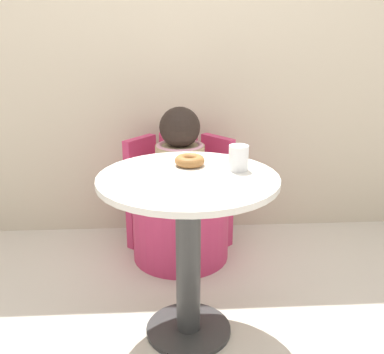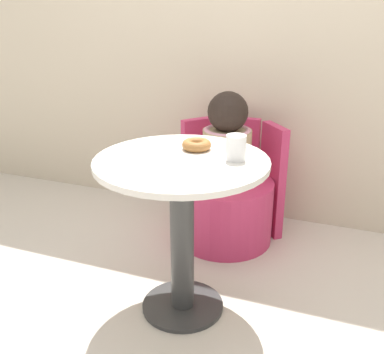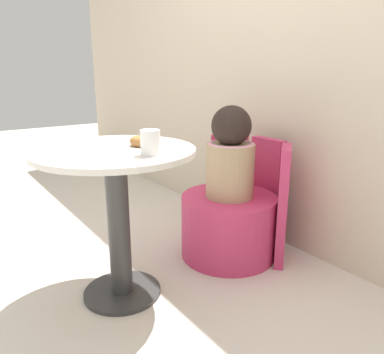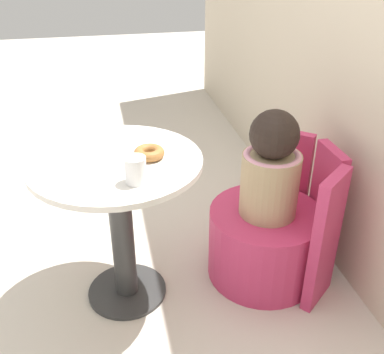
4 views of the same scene
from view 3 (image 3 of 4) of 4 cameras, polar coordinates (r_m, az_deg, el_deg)
The scene contains 8 objects.
ground_plane at distance 1.90m, azimuth -10.38°, elevation -17.84°, with size 12.00×12.00×0.00m, color beige.
back_wall at distance 2.29m, azimuth 15.90°, elevation 19.11°, with size 6.00×0.06×2.40m.
round_table at distance 1.72m, azimuth -11.38°, elevation -2.34°, with size 0.72×0.72×0.72m.
tub_chair at distance 2.20m, azimuth 5.58°, elevation -7.41°, with size 0.54×0.54×0.36m.
booth_backrest at distance 2.29m, azimuth 9.96°, elevation -2.58°, with size 0.64×0.24×0.66m.
child_figure at distance 2.07m, azimuth 5.88°, elevation 3.29°, with size 0.27×0.27×0.51m.
donut at distance 1.72m, azimuth -7.39°, elevation 5.47°, with size 0.13×0.13×0.04m.
cup at distance 1.51m, azimuth -6.37°, elevation 5.24°, with size 0.08×0.08×0.10m.
Camera 3 is at (1.45, -0.64, 1.05)m, focal length 35.00 mm.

